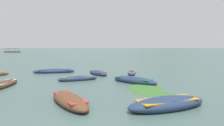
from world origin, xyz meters
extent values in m
plane|color=#425B56|center=(0.00, 1500.00, 0.00)|extent=(6000.00, 6000.00, 0.00)
cone|color=#56665B|center=(-982.43, 2037.31, 125.37)|extent=(772.86, 772.86, 250.75)
cone|color=slate|center=(-207.76, 2212.05, 218.66)|extent=(1521.31, 1521.31, 437.33)
cone|color=#4C5B56|center=(864.70, 2389.69, 253.58)|extent=(1236.86, 1236.86, 507.17)
ellipsoid|color=navy|center=(3.89, 10.38, 0.19)|extent=(3.73, 3.73, 0.64)
cube|color=#197A56|center=(3.89, 10.38, 0.38)|extent=(2.69, 2.68, 0.05)
cube|color=navy|center=(3.89, 10.38, 0.43)|extent=(0.60, 0.60, 0.04)
ellipsoid|color=brown|center=(-0.34, 4.85, 0.18)|extent=(2.98, 4.07, 0.61)
cube|color=#B22D28|center=(-0.34, 4.85, 0.36)|extent=(2.15, 2.93, 0.05)
cube|color=brown|center=(-0.34, 4.85, 0.41)|extent=(0.74, 0.46, 0.04)
ellipsoid|color=navy|center=(-4.10, 16.93, 0.17)|extent=(4.70, 1.88, 0.58)
cube|color=#28519E|center=(-4.10, 16.93, 0.35)|extent=(3.38, 1.36, 0.05)
cube|color=navy|center=(-4.10, 16.93, 0.40)|extent=(0.21, 0.76, 0.04)
ellipsoid|color=#4C3323|center=(-5.89, 9.60, 0.14)|extent=(1.14, 3.63, 0.48)
cube|color=#B7B2A3|center=(-5.89, 9.60, 0.29)|extent=(0.82, 2.61, 0.05)
cube|color=#4C3323|center=(-5.89, 9.60, 0.34)|extent=(0.70, 0.10, 0.04)
ellipsoid|color=navy|center=(0.87, 15.20, 0.16)|extent=(2.54, 3.36, 0.54)
cube|color=#B22D28|center=(0.87, 15.20, 0.33)|extent=(1.83, 2.42, 0.05)
cube|color=navy|center=(0.87, 15.20, 0.38)|extent=(0.68, 0.43, 0.04)
ellipsoid|color=navy|center=(4.38, 3.94, 0.20)|extent=(4.39, 2.70, 0.67)
cube|color=orange|center=(4.38, 3.94, 0.40)|extent=(3.16, 1.94, 0.05)
cube|color=navy|center=(4.38, 3.94, 0.45)|extent=(0.39, 0.93, 0.04)
ellipsoid|color=navy|center=(-0.79, 11.74, 0.15)|extent=(3.55, 1.90, 0.50)
cube|color=olive|center=(-0.79, 11.74, 0.30)|extent=(2.55, 1.37, 0.05)
cube|color=navy|center=(-0.79, 11.74, 0.35)|extent=(0.26, 0.57, 0.04)
ellipsoid|color=navy|center=(4.51, 15.56, 0.13)|extent=(1.39, 3.45, 0.44)
cube|color=orange|center=(4.51, 15.56, 0.26)|extent=(1.00, 2.48, 0.05)
cube|color=navy|center=(4.51, 15.56, 0.31)|extent=(0.56, 0.18, 0.04)
cube|color=brown|center=(-49.86, 106.72, 0.27)|extent=(9.04, 5.82, 0.90)
cylinder|color=#4C4742|center=(-53.30, 106.64, 1.40)|extent=(0.10, 0.10, 1.80)
cylinder|color=#4C4742|center=(-52.49, 108.93, 1.40)|extent=(0.10, 0.10, 1.80)
cylinder|color=#4C4742|center=(-47.23, 104.50, 1.40)|extent=(0.10, 0.10, 1.80)
cylinder|color=#4C4742|center=(-46.42, 106.79, 1.40)|extent=(0.10, 0.10, 1.80)
cube|color=#334C75|center=(-49.86, 106.72, 2.29)|extent=(7.60, 4.89, 0.12)
ellipsoid|color=#38662D|center=(4.44, 8.61, 0.00)|extent=(2.59, 2.46, 0.14)
ellipsoid|color=#38662D|center=(4.09, 7.69, 0.00)|extent=(2.14, 3.55, 0.14)
ellipsoid|color=#38662D|center=(5.11, 6.18, 0.00)|extent=(3.66, 3.64, 0.14)
camera|label=1|loc=(1.32, -4.67, 2.85)|focal=30.52mm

